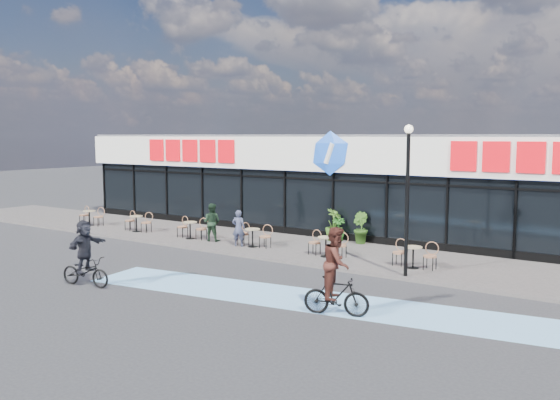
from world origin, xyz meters
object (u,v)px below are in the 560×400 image
(bistro_set_0, at_px, (91,216))
(potted_plant_mid, at_px, (338,229))
(lamp_post, at_px, (407,186))
(potted_plant_right, at_px, (360,228))
(patron_right, at_px, (212,222))
(patron_left, at_px, (239,228))
(potted_plant_left, at_px, (334,225))
(cyclist_a, at_px, (336,277))

(bistro_set_0, distance_m, potted_plant_mid, 12.70)
(lamp_post, bearing_deg, potted_plant_right, 131.25)
(patron_right, bearing_deg, patron_left, 155.93)
(potted_plant_right, bearing_deg, patron_right, -150.60)
(lamp_post, distance_m, potted_plant_mid, 6.90)
(lamp_post, height_order, patron_right, lamp_post)
(bistro_set_0, bearing_deg, patron_left, -1.73)
(bistro_set_0, xyz_separation_m, potted_plant_right, (13.36, 3.05, 0.20))
(potted_plant_mid, bearing_deg, patron_left, -129.29)
(bistro_set_0, relative_size, potted_plant_right, 1.18)
(potted_plant_left, height_order, potted_plant_mid, potted_plant_left)
(potted_plant_left, bearing_deg, cyclist_a, -60.46)
(potted_plant_left, xyz_separation_m, patron_right, (-4.20, -3.05, 0.13))
(potted_plant_mid, xyz_separation_m, potted_plant_right, (1.03, 0.00, 0.14))
(lamp_post, distance_m, patron_left, 7.92)
(patron_right, bearing_deg, bistro_set_0, -14.49)
(lamp_post, xyz_separation_m, cyclist_a, (0.05, -4.63, -1.97))
(lamp_post, relative_size, cyclist_a, 2.10)
(bistro_set_0, relative_size, potted_plant_mid, 1.50)
(potted_plant_left, relative_size, cyclist_a, 0.59)
(potted_plant_right, bearing_deg, potted_plant_mid, -179.85)
(potted_plant_right, height_order, cyclist_a, cyclist_a)
(lamp_post, bearing_deg, patron_right, 172.09)
(patron_left, distance_m, cyclist_a, 9.47)
(potted_plant_mid, bearing_deg, lamp_post, -41.91)
(bistro_set_0, height_order, patron_left, patron_left)
(bistro_set_0, bearing_deg, potted_plant_right, 12.86)
(patron_left, bearing_deg, potted_plant_mid, -151.73)
(lamp_post, distance_m, patron_right, 9.54)
(patron_right, bearing_deg, potted_plant_left, -158.41)
(bistro_set_0, xyz_separation_m, potted_plant_mid, (12.33, 3.05, 0.06))
(potted_plant_right, distance_m, patron_left, 5.03)
(lamp_post, height_order, cyclist_a, lamp_post)
(cyclist_a, bearing_deg, potted_plant_left, 119.54)
(lamp_post, xyz_separation_m, bistro_set_0, (-17.16, 1.29, -2.42))
(patron_right, xyz_separation_m, cyclist_a, (9.27, -5.91, 0.10))
(bistro_set_0, xyz_separation_m, potted_plant_left, (12.13, 3.04, 0.22))
(cyclist_a, bearing_deg, patron_right, 147.48)
(bistro_set_0, relative_size, patron_left, 1.05)
(potted_plant_mid, xyz_separation_m, patron_left, (-2.73, -3.34, 0.22))
(patron_left, height_order, cyclist_a, cyclist_a)
(potted_plant_left, height_order, cyclist_a, cyclist_a)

